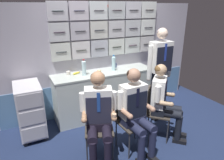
# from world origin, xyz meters

# --- Properties ---
(ground) EXTENTS (4.80, 4.80, 0.04)m
(ground) POSITION_xyz_m (0.00, 0.00, -0.02)
(ground) COLOR #1B2544
(galley_bulkhead) EXTENTS (4.20, 0.14, 2.18)m
(galley_bulkhead) POSITION_xyz_m (0.01, 1.37, 1.14)
(galley_bulkhead) COLOR #ABA7B6
(galley_bulkhead) RESTS_ON ground
(galley_counter) EXTENTS (1.99, 0.53, 0.90)m
(galley_counter) POSITION_xyz_m (-0.14, 1.09, 0.45)
(galley_counter) COLOR #BAC4BD
(galley_counter) RESTS_ON ground
(service_trolley) EXTENTS (0.40, 0.65, 0.92)m
(service_trolley) POSITION_xyz_m (-1.54, 0.97, 0.49)
(service_trolley) COLOR black
(service_trolley) RESTS_ON ground
(folding_chair_left) EXTENTS (0.51, 0.51, 0.85)m
(folding_chair_left) POSITION_xyz_m (-0.68, 0.09, 0.52)
(folding_chair_left) COLOR #2D2D33
(folding_chair_left) RESTS_ON ground
(crew_member_left) EXTENTS (0.56, 0.70, 1.29)m
(crew_member_left) POSITION_xyz_m (-0.74, -0.05, 0.72)
(crew_member_left) COLOR black
(crew_member_left) RESTS_ON ground
(folding_chair_center) EXTENTS (0.42, 0.43, 0.85)m
(folding_chair_center) POSITION_xyz_m (-0.21, 0.01, 0.52)
(folding_chair_center) COLOR #2D2D33
(folding_chair_center) RESTS_ON ground
(crew_member_center) EXTENTS (0.51, 0.64, 1.29)m
(crew_member_center) POSITION_xyz_m (-0.20, -0.15, 0.72)
(crew_member_center) COLOR black
(crew_member_center) RESTS_ON ground
(folding_chair_right) EXTENTS (0.57, 0.57, 0.85)m
(folding_chair_right) POSITION_xyz_m (0.29, 0.07, 0.52)
(folding_chair_right) COLOR #2D2D33
(folding_chair_right) RESTS_ON ground
(crew_member_right) EXTENTS (0.65, 0.65, 1.26)m
(crew_member_right) POSITION_xyz_m (0.40, -0.04, 0.70)
(crew_member_right) COLOR black
(crew_member_right) RESTS_ON ground
(crew_member_standing) EXTENTS (0.55, 0.27, 1.74)m
(crew_member_standing) POSITION_xyz_m (0.74, 0.53, 1.05)
(crew_member_standing) COLOR black
(crew_member_standing) RESTS_ON ground
(sparkling_bottle_green) EXTENTS (0.08, 0.08, 0.31)m
(sparkling_bottle_green) POSITION_xyz_m (0.07, 1.09, 1.05)
(sparkling_bottle_green) COLOR #AFDCE2
(sparkling_bottle_green) RESTS_ON galley_counter
(water_bottle_clear) EXTENTS (0.08, 0.08, 0.30)m
(water_bottle_clear) POSITION_xyz_m (-0.54, 1.08, 1.04)
(water_bottle_clear) COLOR silver
(water_bottle_clear) RESTS_ON galley_counter
(coffee_cup_spare) EXTENTS (0.07, 0.07, 0.08)m
(coffee_cup_spare) POSITION_xyz_m (-0.28, 0.99, 0.95)
(coffee_cup_spare) COLOR tan
(coffee_cup_spare) RESTS_ON galley_counter
(espresso_cup_small) EXTENTS (0.07, 0.07, 0.09)m
(espresso_cup_small) POSITION_xyz_m (0.19, 1.27, 0.95)
(espresso_cup_small) COLOR navy
(espresso_cup_small) RESTS_ON galley_counter
(paper_cup_blue) EXTENTS (0.07, 0.07, 0.06)m
(paper_cup_blue) POSITION_xyz_m (-0.80, 1.24, 0.94)
(paper_cup_blue) COLOR silver
(paper_cup_blue) RESTS_ON galley_counter
(snack_banana) EXTENTS (0.17, 0.10, 0.04)m
(snack_banana) POSITION_xyz_m (-0.65, 1.19, 0.92)
(snack_banana) COLOR yellow
(snack_banana) RESTS_ON galley_counter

